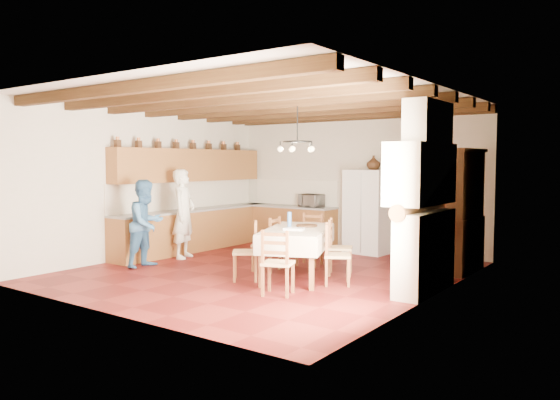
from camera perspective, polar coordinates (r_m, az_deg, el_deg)
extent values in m
cube|color=#511110|center=(9.63, -1.54, -7.58)|extent=(6.00, 6.50, 0.02)
cube|color=silver|center=(9.49, -1.57, 10.58)|extent=(6.00, 6.50, 0.02)
cube|color=beige|center=(12.19, 7.77, 1.98)|extent=(6.00, 0.02, 3.00)
cube|color=beige|center=(7.13, -17.65, 0.42)|extent=(6.00, 0.02, 3.00)
cube|color=beige|center=(11.51, -13.56, 1.79)|extent=(0.02, 6.50, 3.00)
cube|color=beige|center=(7.98, 15.89, 0.82)|extent=(0.02, 6.50, 3.00)
cube|color=brown|center=(12.09, -8.74, -3.14)|extent=(0.60, 4.30, 0.86)
cube|color=brown|center=(12.82, 0.94, -2.69)|extent=(2.30, 0.60, 0.86)
cube|color=slate|center=(12.04, -8.76, -1.01)|extent=(0.62, 4.30, 0.04)
cube|color=slate|center=(12.77, 0.94, -0.68)|extent=(2.34, 0.62, 0.04)
cube|color=#EDE8CE|center=(12.22, -9.73, 0.55)|extent=(0.03, 4.30, 0.60)
cube|color=#EDE8CE|center=(12.98, 1.66, 0.81)|extent=(2.30, 0.03, 0.60)
cube|color=brown|center=(12.09, -9.23, 3.61)|extent=(0.35, 4.20, 0.70)
cube|color=black|center=(11.51, 14.56, 3.51)|extent=(0.34, 0.03, 0.42)
cube|color=white|center=(11.65, 9.29, -1.19)|extent=(0.94, 0.80, 1.76)
cube|color=silver|center=(9.03, 1.81, -3.14)|extent=(1.62, 2.11, 0.05)
cube|color=brown|center=(8.37, -1.97, -6.55)|extent=(0.09, 0.09, 0.78)
cube|color=brown|center=(8.20, 3.33, -6.77)|extent=(0.09, 0.09, 0.78)
cube|color=brown|center=(9.98, 0.55, -4.83)|extent=(0.09, 0.09, 0.78)
cube|color=brown|center=(9.84, 5.00, -4.97)|extent=(0.09, 0.09, 0.78)
torus|color=black|center=(8.96, 1.83, 6.09)|extent=(0.47, 0.47, 0.03)
imported|color=white|center=(11.05, -10.02, -1.41)|extent=(0.64, 0.76, 1.78)
imported|color=teal|center=(10.25, -13.80, -2.40)|extent=(0.67, 0.82, 1.60)
imported|color=red|center=(8.98, 13.15, -2.78)|extent=(0.50, 1.06, 1.76)
imported|color=silver|center=(12.42, 3.28, -0.06)|extent=(0.57, 0.42, 0.29)
imported|color=#352112|center=(11.57, 9.75, 3.86)|extent=(0.33, 0.33, 0.30)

